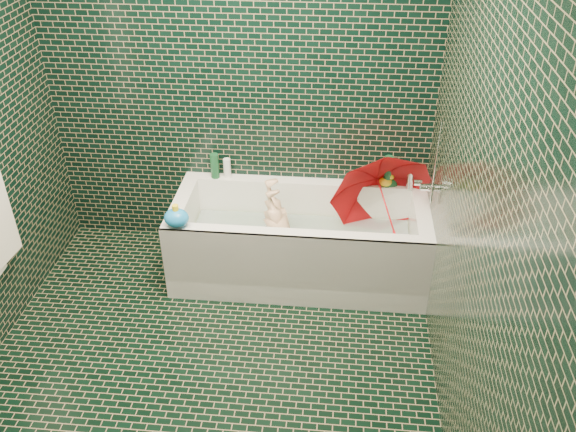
# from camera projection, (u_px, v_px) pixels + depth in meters

# --- Properties ---
(floor) EXTENTS (2.80, 2.80, 0.00)m
(floor) POSITION_uv_depth(u_px,v_px,m) (207.00, 376.00, 3.49)
(floor) COLOR black
(floor) RESTS_ON ground
(wall_back) EXTENTS (2.80, 0.00, 2.80)m
(wall_back) POSITION_uv_depth(u_px,v_px,m) (237.00, 80.00, 3.98)
(wall_back) COLOR black
(wall_back) RESTS_ON floor
(wall_right) EXTENTS (0.00, 2.80, 2.80)m
(wall_right) POSITION_uv_depth(u_px,v_px,m) (474.00, 203.00, 2.70)
(wall_right) COLOR black
(wall_right) RESTS_ON floor
(bathtub) EXTENTS (1.70, 0.75, 0.55)m
(bathtub) POSITION_uv_depth(u_px,v_px,m) (299.00, 248.00, 4.18)
(bathtub) COLOR white
(bathtub) RESTS_ON floor
(bath_mat) EXTENTS (1.35, 0.47, 0.01)m
(bath_mat) POSITION_uv_depth(u_px,v_px,m) (300.00, 253.00, 4.22)
(bath_mat) COLOR green
(bath_mat) RESTS_ON bathtub
(water) EXTENTS (1.48, 0.53, 0.00)m
(water) POSITION_uv_depth(u_px,v_px,m) (300.00, 236.00, 4.15)
(water) COLOR silver
(water) RESTS_ON bathtub
(faucet) EXTENTS (0.18, 0.19, 0.55)m
(faucet) POSITION_uv_depth(u_px,v_px,m) (430.00, 182.00, 3.81)
(faucet) COLOR silver
(faucet) RESTS_ON wall_right
(child) EXTENTS (0.84, 0.37, 0.34)m
(child) POSITION_uv_depth(u_px,v_px,m) (283.00, 236.00, 4.13)
(child) COLOR #E6B78F
(child) RESTS_ON bathtub
(umbrella) EXTENTS (0.98, 0.89, 0.98)m
(umbrella) POSITION_uv_depth(u_px,v_px,m) (386.00, 208.00, 4.02)
(umbrella) COLOR red
(umbrella) RESTS_ON bathtub
(soap_bottle_a) EXTENTS (0.11, 0.11, 0.25)m
(soap_bottle_a) POSITION_uv_depth(u_px,v_px,m) (419.00, 189.00, 4.19)
(soap_bottle_a) COLOR white
(soap_bottle_a) RESTS_ON bathtub
(soap_bottle_b) EXTENTS (0.10, 0.11, 0.19)m
(soap_bottle_b) POSITION_uv_depth(u_px,v_px,m) (419.00, 185.00, 4.23)
(soap_bottle_b) COLOR #3E1D6E
(soap_bottle_b) RESTS_ON bathtub
(soap_bottle_c) EXTENTS (0.16, 0.16, 0.17)m
(soap_bottle_c) POSITION_uv_depth(u_px,v_px,m) (391.00, 187.00, 4.20)
(soap_bottle_c) COLOR #154927
(soap_bottle_c) RESTS_ON bathtub
(bottle_right_tall) EXTENTS (0.06, 0.06, 0.23)m
(bottle_right_tall) POSITION_uv_depth(u_px,v_px,m) (388.00, 171.00, 4.16)
(bottle_right_tall) COLOR #154927
(bottle_right_tall) RESTS_ON bathtub
(bottle_right_pump) EXTENTS (0.06, 0.06, 0.20)m
(bottle_right_pump) POSITION_uv_depth(u_px,v_px,m) (411.00, 176.00, 4.14)
(bottle_right_pump) COLOR silver
(bottle_right_pump) RESTS_ON bathtub
(bottle_left_tall) EXTENTS (0.07, 0.07, 0.18)m
(bottle_left_tall) POSITION_uv_depth(u_px,v_px,m) (215.00, 166.00, 4.27)
(bottle_left_tall) COLOR #154927
(bottle_left_tall) RESTS_ON bathtub
(bottle_left_short) EXTENTS (0.07, 0.07, 0.14)m
(bottle_left_short) POSITION_uv_depth(u_px,v_px,m) (227.00, 168.00, 4.29)
(bottle_left_short) COLOR white
(bottle_left_short) RESTS_ON bathtub
(rubber_duck) EXTENTS (0.12, 0.08, 0.10)m
(rubber_duck) POSITION_uv_depth(u_px,v_px,m) (387.00, 181.00, 4.19)
(rubber_duck) COLOR yellow
(rubber_duck) RESTS_ON bathtub
(bath_toy) EXTENTS (0.19, 0.17, 0.15)m
(bath_toy) POSITION_uv_depth(u_px,v_px,m) (176.00, 218.00, 3.76)
(bath_toy) COLOR #177ED6
(bath_toy) RESTS_ON bathtub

